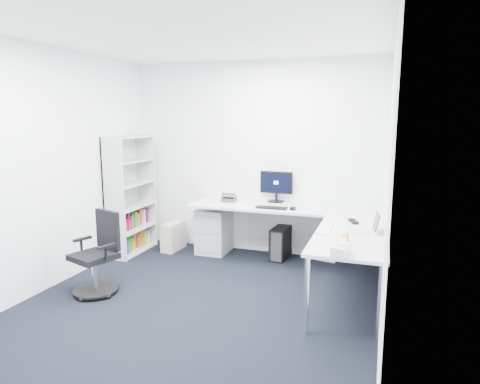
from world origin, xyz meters
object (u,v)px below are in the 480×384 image
(l_desk, at_px, (279,241))
(laptop, at_px, (358,221))
(bookshelf, at_px, (131,195))
(monitor, at_px, (276,186))
(task_chair, at_px, (93,254))

(l_desk, xyz_separation_m, laptop, (0.99, -0.62, 0.49))
(bookshelf, height_order, laptop, bookshelf)
(l_desk, xyz_separation_m, monitor, (-0.20, 0.61, 0.60))
(task_chair, distance_m, monitor, 2.57)
(l_desk, xyz_separation_m, task_chair, (-1.74, -1.37, 0.07))
(bookshelf, bearing_deg, monitor, 15.72)
(bookshelf, xyz_separation_m, task_chair, (0.43, -1.42, -0.38))
(l_desk, bearing_deg, task_chair, -141.80)
(bookshelf, xyz_separation_m, monitor, (1.98, 0.56, 0.14))
(l_desk, bearing_deg, monitor, 107.93)
(bookshelf, relative_size, monitor, 3.61)
(monitor, xyz_separation_m, laptop, (1.19, -1.23, -0.11))
(l_desk, xyz_separation_m, bookshelf, (-2.17, 0.05, 0.46))
(task_chair, bearing_deg, bookshelf, 125.53)
(l_desk, distance_m, task_chair, 2.22)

